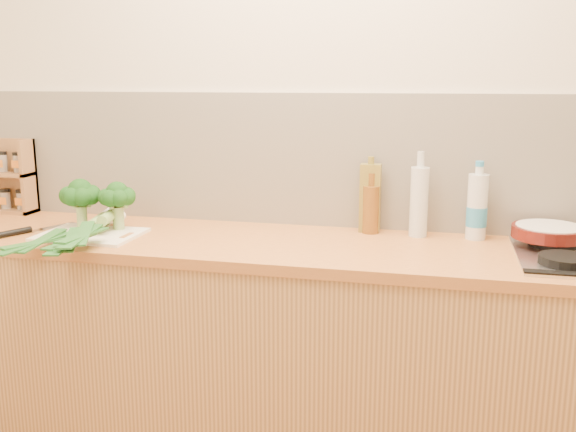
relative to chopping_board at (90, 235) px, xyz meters
name	(u,v)px	position (x,y,z in m)	size (l,w,h in m)	color
room_shell	(323,161)	(0.84, 0.38, 0.26)	(3.50, 3.50, 3.50)	beige
counter	(307,356)	(0.84, 0.09, -0.46)	(3.20, 0.62, 0.90)	tan
chopping_board	(90,235)	(0.00, 0.00, 0.00)	(0.38, 0.28, 0.01)	white
broccoli_left	(80,195)	(-0.08, 0.08, 0.14)	(0.16, 0.16, 0.20)	#8CAD65
broccoli_right	(117,197)	(0.07, 0.09, 0.14)	(0.15, 0.15, 0.19)	#8CAD65
leek_front	(81,229)	(-0.02, -0.03, 0.03)	(0.16, 0.67, 0.04)	white
leek_mid	(92,225)	(0.03, -0.04, 0.05)	(0.21, 0.69, 0.04)	white
leek_back	(101,222)	(0.08, -0.05, 0.06)	(0.19, 0.64, 0.04)	white
chefs_knife	(25,231)	(-0.27, -0.02, 0.00)	(0.17, 0.32, 0.02)	silver
skillet	(550,232)	(1.69, 0.22, 0.06)	(0.38, 0.26, 0.04)	#4E120D
spice_rack	(6,180)	(-0.61, 0.34, 0.14)	(0.28, 0.11, 0.33)	#9F6A44
oil_tin	(370,198)	(1.04, 0.32, 0.13)	(0.08, 0.05, 0.30)	olive
glass_bottle	(419,201)	(1.23, 0.30, 0.13)	(0.07, 0.07, 0.33)	silver
amber_bottle	(371,208)	(1.05, 0.30, 0.09)	(0.06, 0.06, 0.24)	brown
water_bottle	(477,209)	(1.44, 0.30, 0.11)	(0.08, 0.08, 0.28)	silver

